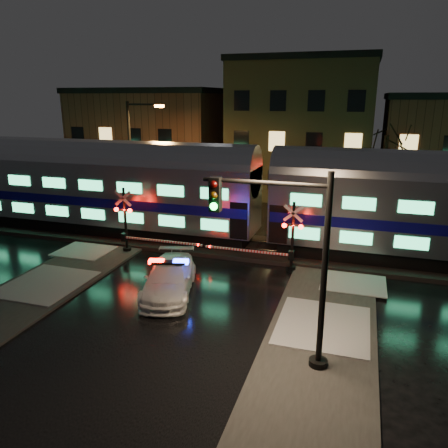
% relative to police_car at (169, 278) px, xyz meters
% --- Properties ---
extents(ground, '(120.00, 120.00, 0.00)m').
position_rel_police_car_xyz_m(ground, '(0.53, 1.94, -0.75)').
color(ground, black).
rests_on(ground, ground).
extents(ballast, '(90.00, 4.20, 0.24)m').
position_rel_police_car_xyz_m(ballast, '(0.53, 6.94, -0.63)').
color(ballast, black).
rests_on(ballast, ground).
extents(sidewalk_right, '(4.00, 20.00, 0.12)m').
position_rel_police_car_xyz_m(sidewalk_right, '(7.03, -4.06, -0.69)').
color(sidewalk_right, '#2D2D2D').
rests_on(sidewalk_right, ground).
extents(building_left, '(14.00, 10.00, 9.00)m').
position_rel_police_car_xyz_m(building_left, '(-12.47, 23.94, 3.75)').
color(building_left, '#522C20').
rests_on(building_left, ground).
extents(building_mid, '(12.00, 11.00, 11.50)m').
position_rel_police_car_xyz_m(building_mid, '(2.53, 24.44, 5.00)').
color(building_mid, brown).
rests_on(building_mid, ground).
extents(train, '(51.00, 3.12, 5.92)m').
position_rel_police_car_xyz_m(train, '(2.84, 6.93, 2.64)').
color(train, black).
rests_on(train, ballast).
extents(police_car, '(3.34, 5.47, 1.65)m').
position_rel_police_car_xyz_m(police_car, '(0.00, 0.00, 0.00)').
color(police_car, white).
rests_on(police_car, ground).
extents(crossing_signal_right, '(5.21, 0.63, 3.69)m').
position_rel_police_car_xyz_m(crossing_signal_right, '(4.53, 4.23, 0.77)').
color(crossing_signal_right, black).
rests_on(crossing_signal_right, ground).
extents(crossing_signal_left, '(5.38, 0.64, 3.81)m').
position_rel_police_car_xyz_m(crossing_signal_left, '(-4.31, 4.24, 0.82)').
color(crossing_signal_left, black).
rests_on(crossing_signal_left, ground).
extents(traffic_light, '(4.27, 0.74, 6.60)m').
position_rel_police_car_xyz_m(traffic_light, '(6.08, -3.85, 2.76)').
color(traffic_light, black).
rests_on(traffic_light, ground).
extents(streetlight, '(2.81, 0.29, 8.41)m').
position_rel_police_car_xyz_m(streetlight, '(-7.57, 10.94, 4.10)').
color(streetlight, black).
rests_on(streetlight, ground).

